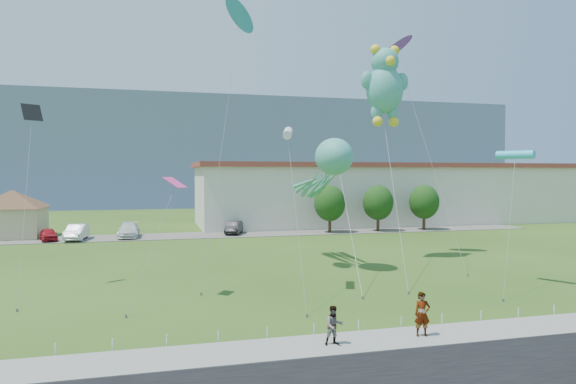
% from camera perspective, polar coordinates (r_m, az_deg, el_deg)
% --- Properties ---
extents(ground, '(160.00, 160.00, 0.00)m').
position_cam_1_polar(ground, '(24.45, 8.90, -14.01)').
color(ground, '#2F4E15').
rests_on(ground, ground).
extents(sidewalk, '(80.00, 2.50, 0.10)m').
position_cam_1_polar(sidewalk, '(22.05, 11.85, -15.69)').
color(sidewalk, gray).
rests_on(sidewalk, ground).
extents(parking_strip, '(70.00, 6.00, 0.06)m').
position_cam_1_polar(parking_strip, '(57.72, -5.13, -4.68)').
color(parking_strip, '#59544C').
rests_on(parking_strip, ground).
extents(hill_ridge, '(160.00, 50.00, 25.00)m').
position_cam_1_polar(hill_ridge, '(141.98, -10.80, 4.29)').
color(hill_ridge, slate).
rests_on(hill_ridge, ground).
extents(pavilion, '(9.20, 9.20, 5.00)m').
position_cam_1_polar(pavilion, '(61.43, -28.31, -1.70)').
color(pavilion, tan).
rests_on(pavilion, ground).
extents(warehouse, '(61.00, 15.00, 8.20)m').
position_cam_1_polar(warehouse, '(74.54, 13.78, -0.06)').
color(warehouse, beige).
rests_on(warehouse, ground).
extents(rope_fence, '(26.05, 0.05, 0.50)m').
position_cam_1_polar(rope_fence, '(23.25, 10.22, -14.23)').
color(rope_fence, white).
rests_on(rope_fence, ground).
extents(tree_near, '(3.60, 3.60, 5.47)m').
position_cam_1_polar(tree_near, '(58.93, 4.66, -1.26)').
color(tree_near, '#3F2B19').
rests_on(tree_near, ground).
extents(tree_mid, '(3.60, 3.60, 5.47)m').
position_cam_1_polar(tree_mid, '(61.17, 9.98, -1.17)').
color(tree_mid, '#3F2B19').
rests_on(tree_mid, ground).
extents(tree_far, '(3.60, 3.60, 5.47)m').
position_cam_1_polar(tree_far, '(63.90, 14.88, -1.07)').
color(tree_far, '#3F2B19').
rests_on(tree_far, ground).
extents(pedestrian_left, '(0.72, 0.54, 1.81)m').
position_cam_1_polar(pedestrian_left, '(22.26, 14.69, -12.98)').
color(pedestrian_left, gray).
rests_on(pedestrian_left, sidewalk).
extents(pedestrian_right, '(0.75, 0.59, 1.52)m').
position_cam_1_polar(pedestrian_right, '(20.64, 5.14, -14.54)').
color(pedestrian_right, gray).
rests_on(pedestrian_right, sidewalk).
extents(parked_car_red, '(2.42, 3.94, 1.25)m').
position_cam_1_polar(parked_car_red, '(56.89, -25.08, -4.29)').
color(parked_car_red, '#AA151F').
rests_on(parked_car_red, parking_strip).
extents(parked_car_silver, '(2.06, 4.89, 1.57)m').
position_cam_1_polar(parked_car_silver, '(56.44, -22.43, -4.14)').
color(parked_car_silver, silver).
rests_on(parked_car_silver, parking_strip).
extents(parked_car_white, '(2.24, 5.17, 1.48)m').
position_cam_1_polar(parked_car_white, '(56.83, -17.27, -4.08)').
color(parked_car_white, silver).
rests_on(parked_car_white, parking_strip).
extents(parked_car_black, '(2.73, 4.56, 1.42)m').
position_cam_1_polar(parked_car_black, '(57.73, -6.03, -3.94)').
color(parked_car_black, black).
rests_on(parked_car_black, parking_strip).
extents(octopus_kite, '(2.61, 15.12, 9.24)m').
position_cam_1_polar(octopus_kite, '(37.03, 4.44, 2.65)').
color(octopus_kite, teal).
rests_on(octopus_kite, ground).
extents(teddy_bear_kite, '(5.80, 12.56, 16.81)m').
position_cam_1_polar(teddy_bear_kite, '(41.63, 10.71, 11.75)').
color(teddy_bear_kite, teal).
rests_on(teddy_bear_kite, ground).
extents(small_kite_pink, '(3.12, 4.22, 6.71)m').
position_cam_1_polar(small_kite_pink, '(28.18, -12.84, -0.10)').
color(small_kite_pink, '#EE3588').
rests_on(small_kite_pink, ground).
extents(small_kite_purple, '(1.80, 10.12, 17.78)m').
position_cam_1_polar(small_kite_purple, '(44.33, 12.01, 14.90)').
color(small_kite_purple, purple).
rests_on(small_kite_purple, ground).
extents(small_kite_blue, '(4.16, 6.69, 18.11)m').
position_cam_1_polar(small_kite_blue, '(36.33, -5.46, 18.40)').
color(small_kite_blue, '#2784DD').
rests_on(small_kite_blue, ground).
extents(small_kite_cyan, '(3.48, 4.43, 8.33)m').
position_cam_1_polar(small_kite_cyan, '(33.66, 23.92, 3.70)').
color(small_kite_cyan, '#31C3E0').
rests_on(small_kite_cyan, ground).
extents(small_kite_black, '(1.29, 6.60, 10.82)m').
position_cam_1_polar(small_kite_black, '(33.43, -26.70, 6.08)').
color(small_kite_black, black).
rests_on(small_kite_black, ground).
extents(small_kite_white, '(0.83, 6.77, 9.52)m').
position_cam_1_polar(small_kite_white, '(29.45, -0.00, 6.43)').
color(small_kite_white, white).
rests_on(small_kite_white, ground).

